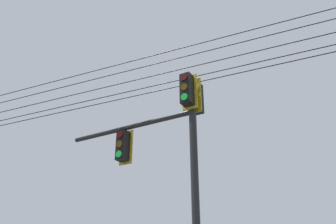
% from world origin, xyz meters
% --- Properties ---
extents(signal_mast_assembly, '(1.82, 4.32, 7.09)m').
position_xyz_m(signal_mast_assembly, '(-0.32, 0.02, 5.03)').
color(signal_mast_assembly, black).
rests_on(signal_mast_assembly, ground).
extents(overhead_wire_span, '(4.53, 23.85, 1.51)m').
position_xyz_m(overhead_wire_span, '(-0.34, -0.48, 7.50)').
color(overhead_wire_span, black).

